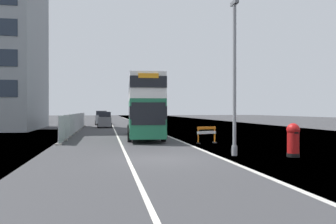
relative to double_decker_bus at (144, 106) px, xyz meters
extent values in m
cube|color=#38383A|center=(-0.63, -12.18, -2.70)|extent=(140.00, 280.00, 0.10)
cube|color=#B2AFA8|center=(2.36, -12.18, -2.65)|extent=(0.24, 196.00, 0.01)
cube|color=silver|center=(-2.14, -12.18, -2.65)|extent=(0.16, 168.00, 0.01)
cube|color=#1E6B47|center=(0.00, 0.01, -0.91)|extent=(3.16, 10.99, 2.79)
cube|color=silver|center=(0.00, 0.01, 0.68)|extent=(3.16, 10.99, 0.40)
cube|color=silver|center=(0.00, 0.01, 1.61)|extent=(3.13, 10.88, 1.45)
cube|color=black|center=(0.00, 0.01, -0.49)|extent=(3.19, 11.10, 0.89)
cube|color=black|center=(0.00, 0.01, 1.61)|extent=(3.18, 11.04, 0.80)
cube|color=black|center=(-0.33, -5.43, -0.56)|extent=(2.30, 0.20, 1.53)
cube|color=orange|center=(-0.33, -5.43, 2.01)|extent=(1.38, 0.14, 0.32)
cube|color=#1E6B47|center=(0.00, 0.01, -2.12)|extent=(3.19, 11.10, 0.36)
cylinder|color=black|center=(-1.45, -3.27, -2.15)|extent=(0.36, 1.02, 1.00)
cylinder|color=black|center=(1.04, -3.43, -2.15)|extent=(0.36, 1.02, 1.00)
cylinder|color=black|center=(-1.07, 3.06, -2.15)|extent=(0.36, 1.02, 1.00)
cylinder|color=black|center=(1.43, 2.91, -2.15)|extent=(0.36, 1.02, 1.00)
cylinder|color=gray|center=(3.31, -11.63, 1.20)|extent=(0.18, 0.18, 7.70)
cube|color=slate|center=(3.31, -11.63, 5.17)|extent=(0.20, 0.70, 0.20)
cylinder|color=gray|center=(3.31, -11.63, -2.40)|extent=(0.29, 0.29, 0.50)
cylinder|color=black|center=(6.03, -12.58, -2.56)|extent=(0.63, 0.63, 0.18)
cylinder|color=#B71414|center=(6.03, -12.58, -1.88)|extent=(0.58, 0.58, 1.17)
sphere|color=#B71414|center=(6.03, -12.58, -1.30)|extent=(0.65, 0.65, 0.65)
cube|color=black|center=(6.03, -12.88, -1.44)|extent=(0.22, 0.03, 0.07)
cube|color=orange|center=(3.79, -5.23, -1.57)|extent=(1.45, 0.36, 0.20)
cube|color=white|center=(3.79, -5.23, -1.89)|extent=(1.45, 0.36, 0.20)
cube|color=orange|center=(3.15, -5.36, -2.11)|extent=(0.08, 0.08, 1.08)
cube|color=black|center=(3.15, -5.36, -2.61)|extent=(0.22, 0.46, 0.08)
cube|color=orange|center=(4.44, -5.11, -2.11)|extent=(0.08, 0.08, 1.08)
cube|color=black|center=(4.44, -5.11, -2.61)|extent=(0.22, 0.46, 0.08)
cube|color=#A8AAAD|center=(-6.26, -3.01, -1.65)|extent=(0.04, 3.26, 1.90)
cube|color=#A8AAAD|center=(-6.26, 0.39, -1.65)|extent=(0.04, 3.26, 1.90)
cube|color=#A8AAAD|center=(-6.26, 3.79, -1.65)|extent=(0.04, 3.26, 1.90)
cube|color=#A8AAAD|center=(-6.26, 7.19, -1.65)|extent=(0.04, 3.26, 1.90)
cube|color=#A8AAAD|center=(-6.26, 10.59, -1.65)|extent=(0.04, 3.26, 1.90)
cube|color=#A8AAAD|center=(-6.26, 13.99, -1.65)|extent=(0.04, 3.26, 1.90)
cube|color=#A8AAAD|center=(-6.26, 17.39, -1.65)|extent=(0.04, 3.26, 1.90)
cube|color=#A8AAAD|center=(-6.26, 20.79, -1.65)|extent=(0.04, 3.26, 1.90)
cylinder|color=#939699|center=(-6.26, -4.71, -1.65)|extent=(0.06, 0.06, 2.00)
cube|color=gray|center=(-6.26, -4.71, -2.59)|extent=(0.44, 0.20, 0.12)
cylinder|color=#939699|center=(-6.26, -1.31, -1.65)|extent=(0.06, 0.06, 2.00)
cube|color=gray|center=(-6.26, -1.31, -2.59)|extent=(0.44, 0.20, 0.12)
cylinder|color=#939699|center=(-6.26, 2.09, -1.65)|extent=(0.06, 0.06, 2.00)
cube|color=gray|center=(-6.26, 2.09, -2.59)|extent=(0.44, 0.20, 0.12)
cylinder|color=#939699|center=(-6.26, 5.49, -1.65)|extent=(0.06, 0.06, 2.00)
cube|color=gray|center=(-6.26, 5.49, -2.59)|extent=(0.44, 0.20, 0.12)
cylinder|color=#939699|center=(-6.26, 8.89, -1.65)|extent=(0.06, 0.06, 2.00)
cube|color=gray|center=(-6.26, 8.89, -2.59)|extent=(0.44, 0.20, 0.12)
cylinder|color=#939699|center=(-6.26, 12.29, -1.65)|extent=(0.06, 0.06, 2.00)
cube|color=gray|center=(-6.26, 12.29, -2.59)|extent=(0.44, 0.20, 0.12)
cylinder|color=#939699|center=(-6.26, 15.69, -1.65)|extent=(0.06, 0.06, 2.00)
cube|color=gray|center=(-6.26, 15.69, -2.59)|extent=(0.44, 0.20, 0.12)
cylinder|color=#939699|center=(-6.26, 19.09, -1.65)|extent=(0.06, 0.06, 2.00)
cube|color=gray|center=(-6.26, 19.09, -2.59)|extent=(0.44, 0.20, 0.12)
cylinder|color=#939699|center=(-6.26, 22.49, -1.65)|extent=(0.06, 0.06, 2.00)
cube|color=gray|center=(-6.26, 22.49, -2.59)|extent=(0.44, 0.20, 0.12)
cube|color=slate|center=(-3.29, 18.29, -1.85)|extent=(1.71, 4.11, 1.25)
cube|color=black|center=(-3.29, 18.29, -0.88)|extent=(1.57, 2.26, 0.69)
cylinder|color=black|center=(-2.43, 19.57, -2.35)|extent=(0.20, 0.60, 0.60)
cylinder|color=black|center=(-4.14, 19.57, -2.35)|extent=(0.20, 0.60, 0.60)
cylinder|color=black|center=(-2.43, 17.02, -2.35)|extent=(0.20, 0.60, 0.60)
cylinder|color=black|center=(-4.14, 17.02, -2.35)|extent=(0.20, 0.60, 0.60)
cube|color=gray|center=(-3.81, 26.91, -1.79)|extent=(1.74, 4.13, 1.35)
cube|color=black|center=(-3.81, 26.91, -0.77)|extent=(1.60, 2.27, 0.70)
cylinder|color=black|center=(-2.94, 28.19, -2.35)|extent=(0.20, 0.60, 0.60)
cylinder|color=black|center=(-4.68, 28.19, -2.35)|extent=(0.20, 0.60, 0.60)
cylinder|color=black|center=(-2.94, 25.63, -2.35)|extent=(0.20, 0.60, 0.60)
cylinder|color=black|center=(-4.68, 25.63, -2.35)|extent=(0.20, 0.60, 0.60)
cube|color=slate|center=(-3.99, 32.94, -1.84)|extent=(1.78, 3.99, 1.27)
cube|color=black|center=(-3.99, 32.94, -0.87)|extent=(1.63, 2.20, 0.67)
cylinder|color=black|center=(-3.10, 34.18, -2.35)|extent=(0.20, 0.60, 0.60)
cylinder|color=black|center=(-4.88, 34.18, -2.35)|extent=(0.20, 0.60, 0.60)
cylinder|color=black|center=(-3.10, 31.70, -2.35)|extent=(0.20, 0.60, 0.60)
cylinder|color=black|center=(-4.88, 31.70, -2.35)|extent=(0.20, 0.60, 0.60)
cylinder|color=#4C3D2D|center=(-15.76, 32.86, -0.91)|extent=(0.32, 0.32, 3.48)
cylinder|color=#4C3D2D|center=(-15.34, 32.93, 0.23)|extent=(0.95, 0.25, 1.42)
cylinder|color=#4C3D2D|center=(-15.49, 33.37, 1.18)|extent=(0.75, 1.21, 1.95)
cylinder|color=#4C3D2D|center=(-16.04, 33.33, 0.61)|extent=(0.75, 1.11, 1.48)
cylinder|color=#4C3D2D|center=(-16.50, 32.69, 0.80)|extent=(1.58, 0.48, 1.29)
cylinder|color=#4C3D2D|center=(-16.06, 32.28, 0.75)|extent=(0.79, 1.34, 1.46)
cylinder|color=#4C3D2D|center=(-15.47, 32.24, 0.58)|extent=(0.74, 1.40, 1.83)
cylinder|color=#4C3D2D|center=(-15.75, 39.43, -0.67)|extent=(0.41, 0.41, 3.97)
cylinder|color=#4C3D2D|center=(-15.15, 39.44, 0.15)|extent=(1.34, 0.21, 1.32)
cylinder|color=#4C3D2D|center=(-15.38, 39.89, 0.70)|extent=(1.00, 1.14, 1.74)
cylinder|color=#4C3D2D|center=(-15.89, 39.99, 0.36)|extent=(0.47, 1.29, 1.67)
cylinder|color=#4C3D2D|center=(-16.33, 39.29, -0.05)|extent=(1.26, 0.44, 0.87)
cylinder|color=#4C3D2D|center=(-16.20, 38.63, 1.21)|extent=(1.07, 1.75, 1.51)
cylinder|color=#4C3D2D|center=(-15.21, 38.86, 1.53)|extent=(1.32, 1.38, 1.74)
camera|label=1|loc=(-3.18, -27.85, -0.32)|focal=35.86mm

